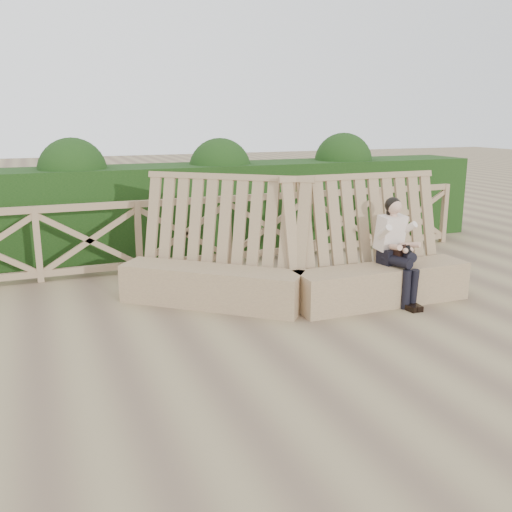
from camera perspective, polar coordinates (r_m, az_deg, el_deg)
name	(u,v)px	position (r m, az deg, el deg)	size (l,w,h in m)	color
ground	(274,349)	(5.92, 1.85, -9.32)	(60.00, 60.00, 0.00)	brown
bench	(296,271)	(7.25, 4.07, -1.54)	(4.24, 2.12, 1.62)	#83674B
woman	(396,245)	(7.41, 13.83, 1.06)	(0.38, 0.78, 1.34)	black
guardrail	(184,233)	(8.94, -7.19, 2.29)	(10.10, 0.09, 1.10)	#8E7152
hedge	(166,209)	(10.05, -8.99, 4.65)	(12.00, 1.20, 1.50)	black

